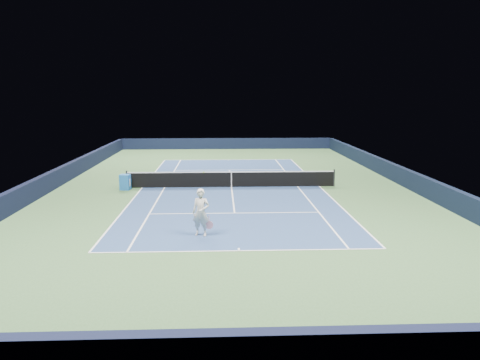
{
  "coord_description": "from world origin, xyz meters",
  "views": [
    {
      "loc": [
        -0.66,
        -28.35,
        5.76
      ],
      "look_at": [
        0.41,
        -3.0,
        1.0
      ],
      "focal_mm": 35.0,
      "sensor_mm": 36.0,
      "label": 1
    }
  ],
  "objects": [
    {
      "name": "service_line_near",
      "position": [
        0.0,
        -6.4,
        0.01
      ],
      "size": [
        8.23,
        0.08,
        0.0
      ],
      "primitive_type": "cube",
      "color": "white",
      "rests_on": "ground"
    },
    {
      "name": "baseline_far",
      "position": [
        0.0,
        11.88,
        0.01
      ],
      "size": [
        10.97,
        0.08,
        0.0
      ],
      "primitive_type": "cube",
      "color": "white",
      "rests_on": "ground"
    },
    {
      "name": "sponsor_cube",
      "position": [
        -6.4,
        -0.54,
        0.46
      ],
      "size": [
        0.63,
        0.59,
        0.93
      ],
      "color": "blue",
      "rests_on": "ground"
    },
    {
      "name": "tennis_net",
      "position": [
        0.0,
        0.0,
        0.5
      ],
      "size": [
        12.9,
        0.1,
        1.07
      ],
      "color": "black",
      "rests_on": "ground"
    },
    {
      "name": "center_mark_near",
      "position": [
        0.0,
        -11.73,
        0.01
      ],
      "size": [
        0.08,
        0.3,
        0.0
      ],
      "primitive_type": "cube",
      "color": "white",
      "rests_on": "ground"
    },
    {
      "name": "wall_right",
      "position": [
        10.82,
        0.0,
        0.55
      ],
      "size": [
        0.35,
        40.0,
        1.1
      ],
      "primitive_type": "cube",
      "color": "black",
      "rests_on": "ground"
    },
    {
      "name": "service_line_far",
      "position": [
        0.0,
        6.4,
        0.01
      ],
      "size": [
        8.23,
        0.08,
        0.0
      ],
      "primitive_type": "cube",
      "color": "white",
      "rests_on": "ground"
    },
    {
      "name": "sideline_doubles_right",
      "position": [
        5.49,
        0.0,
        0.01
      ],
      "size": [
        0.08,
        23.77,
        0.0
      ],
      "primitive_type": "cube",
      "color": "white",
      "rests_on": "ground"
    },
    {
      "name": "sideline_singles_left",
      "position": [
        -4.12,
        0.0,
        0.01
      ],
      "size": [
        0.08,
        23.77,
        0.0
      ],
      "primitive_type": "cube",
      "color": "white",
      "rests_on": "ground"
    },
    {
      "name": "sideline_singles_right",
      "position": [
        4.12,
        0.0,
        0.01
      ],
      "size": [
        0.08,
        23.77,
        0.0
      ],
      "primitive_type": "cube",
      "color": "white",
      "rests_on": "ground"
    },
    {
      "name": "wall_left",
      "position": [
        -10.82,
        0.0,
        0.55
      ],
      "size": [
        0.35,
        40.0,
        1.1
      ],
      "primitive_type": "cube",
      "color": "black",
      "rests_on": "ground"
    },
    {
      "name": "sideline_doubles_left",
      "position": [
        -5.49,
        0.0,
        0.01
      ],
      "size": [
        0.08,
        23.77,
        0.0
      ],
      "primitive_type": "cube",
      "color": "white",
      "rests_on": "ground"
    },
    {
      "name": "baseline_near",
      "position": [
        0.0,
        -11.88,
        0.01
      ],
      "size": [
        10.97,
        0.08,
        0.0
      ],
      "primitive_type": "cube",
      "color": "white",
      "rests_on": "ground"
    },
    {
      "name": "wall_far",
      "position": [
        0.0,
        19.82,
        0.55
      ],
      "size": [
        22.0,
        0.35,
        1.1
      ],
      "primitive_type": "cube",
      "color": "black",
      "rests_on": "ground"
    },
    {
      "name": "center_service_line",
      "position": [
        0.0,
        0.0,
        0.01
      ],
      "size": [
        0.08,
        12.8,
        0.0
      ],
      "primitive_type": "cube",
      "color": "white",
      "rests_on": "ground"
    },
    {
      "name": "ground",
      "position": [
        0.0,
        0.0,
        0.0
      ],
      "size": [
        40.0,
        40.0,
        0.0
      ],
      "primitive_type": "plane",
      "color": "#385C32",
      "rests_on": "ground"
    },
    {
      "name": "tennis_player",
      "position": [
        -1.47,
        -9.93,
        0.97
      ],
      "size": [
        0.89,
        1.35,
        2.49
      ],
      "color": "silver",
      "rests_on": "ground"
    },
    {
      "name": "court_surface",
      "position": [
        0.0,
        0.0,
        0.0
      ],
      "size": [
        10.97,
        23.77,
        0.01
      ],
      "primitive_type": "cube",
      "color": "navy",
      "rests_on": "ground"
    },
    {
      "name": "center_mark_far",
      "position": [
        0.0,
        11.73,
        0.01
      ],
      "size": [
        0.08,
        0.3,
        0.0
      ],
      "primitive_type": "cube",
      "color": "white",
      "rests_on": "ground"
    },
    {
      "name": "wall_near",
      "position": [
        0.0,
        -19.82,
        0.55
      ],
      "size": [
        22.0,
        0.35,
        1.1
      ],
      "primitive_type": "cube",
      "color": "black",
      "rests_on": "ground"
    }
  ]
}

